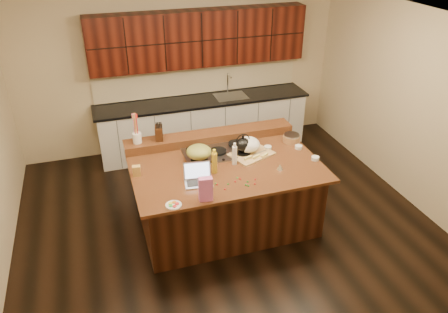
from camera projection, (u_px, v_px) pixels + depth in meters
name	position (u px, v px, depth m)	size (l,w,h in m)	color
room	(225.00, 134.00, 5.39)	(5.52, 5.02, 2.72)	black
island	(225.00, 193.00, 5.82)	(2.40, 1.60, 0.92)	black
back_ledge	(210.00, 136.00, 6.15)	(2.40, 0.30, 0.12)	black
cooktop	(218.00, 152.00, 5.84)	(0.92, 0.52, 0.05)	gray
back_counter	(202.00, 96.00, 7.50)	(3.70, 0.66, 2.40)	silver
kettle	(243.00, 145.00, 5.75)	(0.21, 0.21, 0.19)	black
green_bowl	(199.00, 152.00, 5.59)	(0.33, 0.33, 0.18)	olive
laptop	(198.00, 177.00, 5.19)	(0.36, 0.30, 0.23)	#B7B7BC
oil_bottle	(214.00, 163.00, 5.34)	(0.07, 0.07, 0.27)	gold
vinegar_bottle	(235.00, 155.00, 5.53)	(0.06, 0.06, 0.25)	silver
wooden_tray	(249.00, 147.00, 5.80)	(0.65, 0.57, 0.22)	tan
ramekin_a	(315.00, 158.00, 5.68)	(0.10, 0.10, 0.04)	white
ramekin_b	(299.00, 147.00, 5.95)	(0.10, 0.10, 0.04)	white
ramekin_c	(268.00, 148.00, 5.93)	(0.10, 0.10, 0.04)	white
strainer_bowl	(292.00, 139.00, 6.12)	(0.24, 0.24, 0.09)	#996B3F
kitchen_timer	(280.00, 167.00, 5.46)	(0.08, 0.08, 0.07)	silver
pink_bag	(206.00, 189.00, 4.82)	(0.15, 0.08, 0.29)	#D765AD
candy_plate	(174.00, 205.00, 4.79)	(0.18, 0.18, 0.01)	white
package_box	(137.00, 171.00, 5.31)	(0.10, 0.07, 0.14)	gold
utensil_crock	(137.00, 138.00, 5.82)	(0.12, 0.12, 0.14)	white
knife_block	(159.00, 133.00, 5.88)	(0.10, 0.16, 0.19)	black
gumdrop_0	(235.00, 182.00, 5.21)	(0.02, 0.02, 0.02)	red
gumdrop_1	(216.00, 184.00, 5.16)	(0.02, 0.02, 0.02)	#198C26
gumdrop_2	(240.00, 179.00, 5.26)	(0.02, 0.02, 0.02)	red
gumdrop_3	(228.00, 184.00, 5.16)	(0.02, 0.02, 0.02)	#198C26
gumdrop_4	(255.00, 179.00, 5.25)	(0.02, 0.02, 0.02)	red
gumdrop_5	(248.00, 186.00, 5.13)	(0.02, 0.02, 0.02)	#198C26
gumdrop_6	(225.00, 189.00, 5.06)	(0.02, 0.02, 0.02)	red
gumdrop_7	(237.00, 178.00, 5.28)	(0.02, 0.02, 0.02)	#198C26
gumdrop_8	(217.00, 184.00, 5.15)	(0.02, 0.02, 0.02)	red
gumdrop_9	(246.00, 185.00, 5.14)	(0.02, 0.02, 0.02)	#198C26
gumdrop_10	(255.00, 184.00, 5.16)	(0.02, 0.02, 0.02)	red
gumdrop_11	(248.00, 182.00, 5.20)	(0.02, 0.02, 0.02)	#198C26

